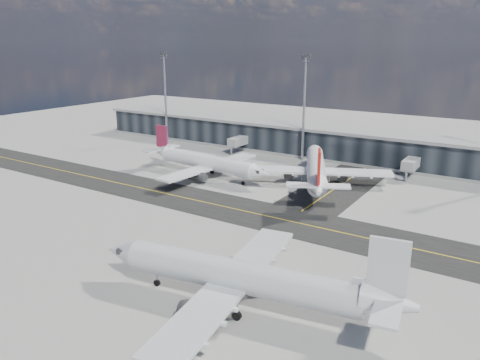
{
  "coord_description": "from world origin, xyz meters",
  "views": [
    {
      "loc": [
        54.42,
        -69.19,
        32.0
      ],
      "look_at": [
        5.23,
        7.43,
        5.0
      ],
      "focal_mm": 35.0,
      "sensor_mm": 36.0,
      "label": 1
    }
  ],
  "objects": [
    {
      "name": "ground",
      "position": [
        0.0,
        0.0,
        0.0
      ],
      "size": [
        300.0,
        300.0,
        0.0
      ],
      "primitive_type": "plane",
      "color": "gray",
      "rests_on": "ground"
    },
    {
      "name": "taxiway_lanes",
      "position": [
        3.91,
        10.74,
        0.01
      ],
      "size": [
        180.0,
        63.0,
        0.03
      ],
      "color": "black",
      "rests_on": "ground"
    },
    {
      "name": "airliner_near",
      "position": [
        26.8,
        -25.26,
        4.02
      ],
      "size": [
        41.02,
        35.12,
        12.16
      ],
      "rotation": [
        0.0,
        0.0,
        1.73
      ],
      "color": "#BABDBF",
      "rests_on": "ground"
    },
    {
      "name": "service_van",
      "position": [
        28.03,
        44.0,
        0.72
      ],
      "size": [
        4.14,
        5.71,
        1.44
      ],
      "primitive_type": "imported",
      "rotation": [
        0.0,
        0.0,
        0.38
      ],
      "color": "white",
      "rests_on": "ground"
    },
    {
      "name": "baggage_tug",
      "position": [
        -13.88,
        16.56,
        0.82
      ],
      "size": [
        2.84,
        1.91,
        1.63
      ],
      "rotation": [
        0.0,
        0.0,
        -1.31
      ],
      "color": "yellow",
      "rests_on": "ground"
    },
    {
      "name": "terminal_concourse",
      "position": [
        0.04,
        54.93,
        4.09
      ],
      "size": [
        152.0,
        19.8,
        8.8
      ],
      "color": "black",
      "rests_on": "ground"
    },
    {
      "name": "airliner_af",
      "position": [
        -12.83,
        19.8,
        3.66
      ],
      "size": [
        37.39,
        31.92,
        11.07
      ],
      "rotation": [
        0.0,
        0.0,
        -1.67
      ],
      "color": "white",
      "rests_on": "ground"
    },
    {
      "name": "floodlight_masts",
      "position": [
        0.0,
        48.0,
        15.61
      ],
      "size": [
        102.5,
        0.7,
        28.9
      ],
      "color": "gray",
      "rests_on": "ground"
    },
    {
      "name": "airliner_redtail",
      "position": [
        13.25,
        27.15,
        4.04
      ],
      "size": [
        33.82,
        39.22,
        12.22
      ],
      "rotation": [
        0.0,
        0.0,
        0.44
      ],
      "color": "white",
      "rests_on": "ground"
    }
  ]
}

